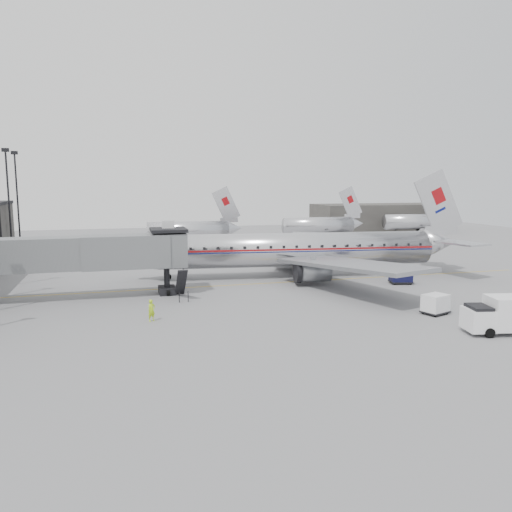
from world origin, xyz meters
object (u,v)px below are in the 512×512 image
Objects in this scene: baggage_cart_navy at (401,275)px; baggage_cart_white at (435,304)px; ramp_worker at (152,310)px; service_van at (506,314)px; airliner at (303,249)px.

baggage_cart_white is (-4.14, -12.00, -0.09)m from baggage_cart_navy.
ramp_worker is at bearing 150.48° from baggage_cart_white.
service_van is at bearing -52.51° from ramp_worker.
airliner is 11.22m from baggage_cart_navy.
airliner is 14.77× the size of baggage_cart_navy.
service_van is 26.19m from ramp_worker.
airliner is 25.67m from service_van.
airliner is at bearing 83.70° from baggage_cart_white.
airliner is 19.55m from baggage_cart_white.
baggage_cart_navy is (2.54, 17.99, -0.45)m from service_van.
baggage_cart_navy reaches higher than baggage_cart_white.
service_van is 6.22m from baggage_cart_white.
ramp_worker reaches higher than baggage_cart_white.
ramp_worker is (-24.20, 9.99, -0.55)m from service_van.
airliner is 6.53× the size of service_van.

